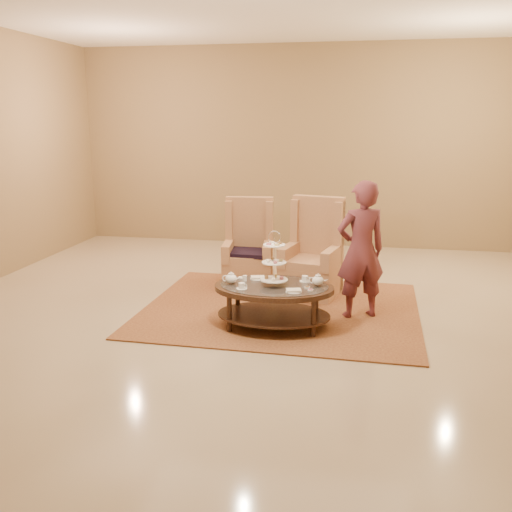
% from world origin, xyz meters
% --- Properties ---
extents(ground, '(8.00, 8.00, 0.00)m').
position_xyz_m(ground, '(0.00, 0.00, 0.00)').
color(ground, tan).
rests_on(ground, ground).
extents(ceiling, '(8.00, 8.00, 0.02)m').
position_xyz_m(ceiling, '(0.00, 0.00, 0.00)').
color(ceiling, white).
rests_on(ceiling, ground).
extents(wall_back, '(8.00, 0.04, 3.50)m').
position_xyz_m(wall_back, '(0.00, 4.00, 1.75)').
color(wall_back, '#8F764E').
rests_on(wall_back, ground).
extents(rug, '(3.30, 2.77, 0.02)m').
position_xyz_m(rug, '(0.19, 0.30, 0.01)').
color(rug, '#996536').
rests_on(rug, ground).
extents(tea_table, '(1.33, 0.93, 1.09)m').
position_xyz_m(tea_table, '(0.20, -0.32, 0.40)').
color(tea_table, black).
rests_on(tea_table, ground).
extents(armchair_left, '(0.72, 0.74, 1.20)m').
position_xyz_m(armchair_left, '(-0.39, 1.22, 0.41)').
color(armchair_left, tan).
rests_on(armchair_left, ground).
extents(armchair_right, '(0.82, 0.83, 1.27)m').
position_xyz_m(armchair_right, '(0.51, 1.01, 0.42)').
color(armchair_right, tan).
rests_on(armchair_right, ground).
extents(person, '(0.68, 0.58, 1.59)m').
position_xyz_m(person, '(1.11, 0.20, 0.79)').
color(person, brown).
rests_on(person, ground).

